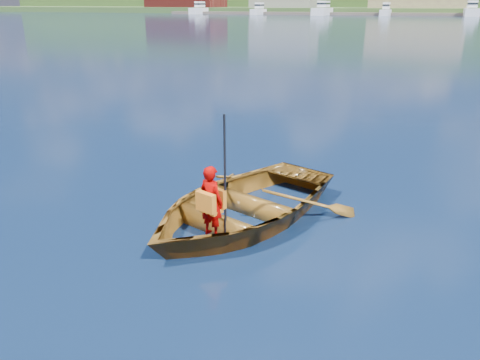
% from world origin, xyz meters
% --- Properties ---
extents(ground, '(600.00, 600.00, 0.00)m').
position_xyz_m(ground, '(0.00, 0.00, 0.00)').
color(ground, '#142149').
rests_on(ground, ground).
extents(rowboat, '(4.11, 4.87, 0.86)m').
position_xyz_m(rowboat, '(-1.35, -0.48, 0.28)').
color(rowboat, brown).
rests_on(rowboat, ground).
extents(child_paddler, '(0.48, 0.42, 1.92)m').
position_xyz_m(child_paddler, '(-1.48, -1.38, 0.68)').
color(child_paddler, '#A60200').
rests_on(child_paddler, ground).
extents(dock, '(160.03, 10.56, 0.80)m').
position_xyz_m(dock, '(-4.14, 148.00, 0.40)').
color(dock, brown).
rests_on(dock, ground).
extents(marina_yachts, '(146.39, 13.91, 4.39)m').
position_xyz_m(marina_yachts, '(-0.34, 143.30, 1.41)').
color(marina_yachts, white).
rests_on(marina_yachts, ground).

